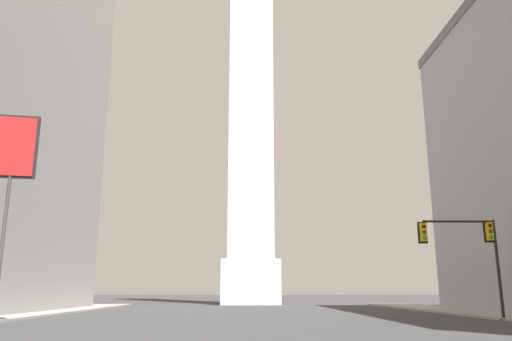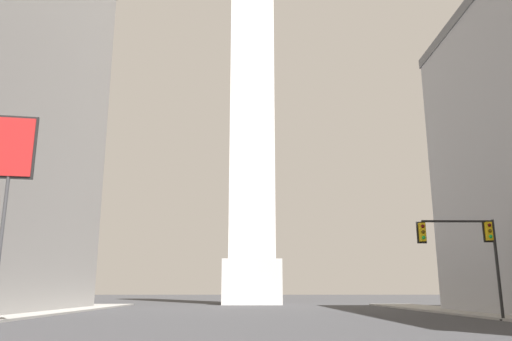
{
  "view_description": "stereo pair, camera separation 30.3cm",
  "coord_description": "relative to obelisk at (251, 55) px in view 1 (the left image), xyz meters",
  "views": [
    {
      "loc": [
        -1.03,
        -2.38,
        1.73
      ],
      "look_at": [
        0.11,
        40.26,
        11.99
      ],
      "focal_mm": 35.0,
      "sensor_mm": 36.0,
      "label": 1
    },
    {
      "loc": [
        -0.73,
        -2.39,
        1.73
      ],
      "look_at": [
        0.11,
        40.26,
        11.99
      ],
      "focal_mm": 35.0,
      "sensor_mm": 36.0,
      "label": 2
    }
  ],
  "objects": [
    {
      "name": "traffic_light_mid_right",
      "position": [
        12.73,
        -34.53,
        -29.53
      ],
      "size": [
        4.84,
        0.51,
        5.92
      ],
      "color": "black",
      "rests_on": "ground_plane"
    },
    {
      "name": "obelisk",
      "position": [
        0.0,
        0.0,
        0.0
      ],
      "size": [
        7.29,
        7.29,
        70.79
      ],
      "color": "silver",
      "rests_on": "ground_plane"
    }
  ]
}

